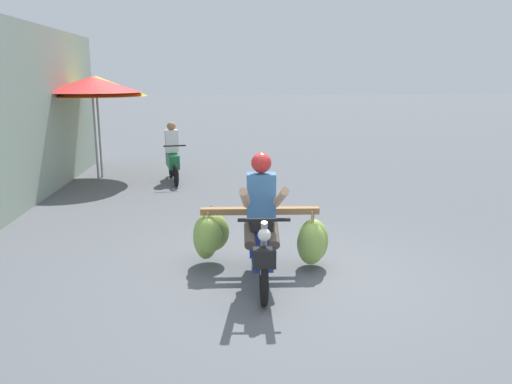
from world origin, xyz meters
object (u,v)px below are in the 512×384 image
at_px(motorbike_main_loaded, 256,233).
at_px(market_umbrella_near_shop, 92,85).
at_px(motorbike_distant_ahead_left, 173,157).
at_px(market_umbrella_further_along, 96,86).

distance_m(motorbike_main_loaded, market_umbrella_near_shop, 7.23).
relative_size(motorbike_distant_ahead_left, market_umbrella_further_along, 0.66).
distance_m(motorbike_main_loaded, market_umbrella_further_along, 7.47).
xyz_separation_m(motorbike_main_loaded, market_umbrella_further_along, (-3.39, 6.44, 1.69)).
xyz_separation_m(motorbike_main_loaded, market_umbrella_near_shop, (-3.41, 6.14, 1.73)).
xyz_separation_m(motorbike_distant_ahead_left, market_umbrella_further_along, (-1.80, 0.61, 1.64)).
height_order(motorbike_distant_ahead_left, market_umbrella_further_along, market_umbrella_further_along).
bearing_deg(market_umbrella_further_along, market_umbrella_near_shop, -94.05).
bearing_deg(market_umbrella_further_along, motorbike_main_loaded, -62.26).
height_order(motorbike_main_loaded, market_umbrella_further_along, market_umbrella_further_along).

